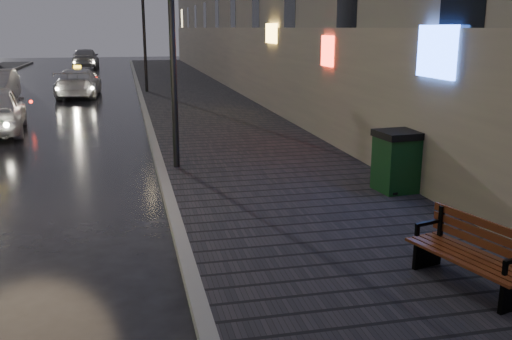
# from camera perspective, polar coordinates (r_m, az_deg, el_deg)

# --- Properties ---
(ground) EXTENTS (120.00, 120.00, 0.00)m
(ground) POSITION_cam_1_polar(r_m,az_deg,el_deg) (7.38, -18.23, -12.44)
(ground) COLOR black
(ground) RESTS_ON ground
(sidewalk) EXTENTS (4.60, 58.00, 0.15)m
(sidewalk) POSITION_cam_1_polar(r_m,az_deg,el_deg) (27.95, -6.53, 7.55)
(sidewalk) COLOR black
(sidewalk) RESTS_ON ground
(curb) EXTENTS (0.20, 58.00, 0.15)m
(curb) POSITION_cam_1_polar(r_m,az_deg,el_deg) (27.79, -11.49, 7.32)
(curb) COLOR slate
(curb) RESTS_ON ground
(lamp_near) EXTENTS (0.36, 0.36, 5.28)m
(lamp_near) POSITION_cam_1_polar(r_m,az_deg,el_deg) (12.65, -8.45, 15.20)
(lamp_near) COLOR black
(lamp_near) RESTS_ON sidewalk
(lamp_far) EXTENTS (0.36, 0.36, 5.28)m
(lamp_far) POSITION_cam_1_polar(r_m,az_deg,el_deg) (28.62, -11.17, 14.38)
(lamp_far) COLOR black
(lamp_far) RESTS_ON sidewalk
(bench) EXTENTS (0.94, 1.70, 0.82)m
(bench) POSITION_cam_1_polar(r_m,az_deg,el_deg) (7.41, 20.86, -7.83)
(bench) COLOR black
(bench) RESTS_ON sidewalk
(trash_bin) EXTENTS (0.83, 0.83, 1.17)m
(trash_bin) POSITION_cam_1_polar(r_m,az_deg,el_deg) (11.18, 13.92, 0.92)
(trash_bin) COLOR black
(trash_bin) RESTS_ON sidewalk
(taxi_mid) EXTENTS (2.05, 4.68, 1.34)m
(taxi_mid) POSITION_cam_1_polar(r_m,az_deg,el_deg) (28.60, -17.34, 8.35)
(taxi_mid) COLOR silver
(taxi_mid) RESTS_ON ground
(car_far) EXTENTS (1.97, 4.84, 1.64)m
(car_far) POSITION_cam_1_polar(r_m,az_deg,el_deg) (48.52, -16.68, 10.68)
(car_far) COLOR #97979E
(car_far) RESTS_ON ground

